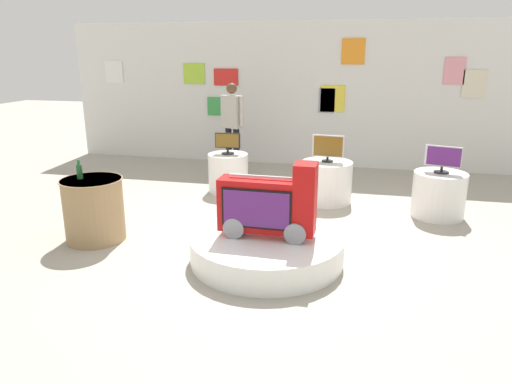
% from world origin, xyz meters
% --- Properties ---
extents(ground_plane, '(30.00, 30.00, 0.00)m').
position_xyz_m(ground_plane, '(0.00, 0.00, 0.00)').
color(ground_plane, '#A8A091').
extents(back_wall_display, '(10.21, 0.13, 2.89)m').
position_xyz_m(back_wall_display, '(-0.00, 4.42, 1.45)').
color(back_wall_display, silver).
rests_on(back_wall_display, ground).
extents(main_display_pedestal, '(1.73, 1.73, 0.30)m').
position_xyz_m(main_display_pedestal, '(0.15, -0.46, 0.15)').
color(main_display_pedestal, white).
rests_on(main_display_pedestal, ground).
extents(novelty_firetruck_tv, '(1.08, 0.37, 0.87)m').
position_xyz_m(novelty_firetruck_tv, '(0.17, -0.46, 0.65)').
color(novelty_firetruck_tv, gray).
rests_on(novelty_firetruck_tv, main_display_pedestal).
extents(display_pedestal_left_rear, '(0.74, 0.74, 0.65)m').
position_xyz_m(display_pedestal_left_rear, '(2.25, 1.58, 0.32)').
color(display_pedestal_left_rear, white).
rests_on(display_pedestal_left_rear, ground).
extents(tv_on_left_rear, '(0.48, 0.21, 0.38)m').
position_xyz_m(tv_on_left_rear, '(2.25, 1.57, 0.86)').
color(tv_on_left_rear, black).
rests_on(tv_on_left_rear, display_pedestal_left_rear).
extents(display_pedestal_center_rear, '(0.67, 0.67, 0.65)m').
position_xyz_m(display_pedestal_center_rear, '(-1.05, 2.14, 0.32)').
color(display_pedestal_center_rear, white).
rests_on(display_pedestal_center_rear, ground).
extents(tv_on_center_rear, '(0.42, 0.22, 0.35)m').
position_xyz_m(tv_on_center_rear, '(-1.05, 2.13, 0.84)').
color(tv_on_center_rear, black).
rests_on(tv_on_center_rear, display_pedestal_center_rear).
extents(display_pedestal_right_rear, '(0.79, 0.79, 0.65)m').
position_xyz_m(display_pedestal_right_rear, '(0.62, 1.92, 0.32)').
color(display_pedestal_right_rear, white).
rests_on(display_pedestal_right_rear, ground).
extents(tv_on_right_rear, '(0.49, 0.18, 0.42)m').
position_xyz_m(tv_on_right_rear, '(0.62, 1.92, 0.88)').
color(tv_on_right_rear, black).
rests_on(tv_on_right_rear, display_pedestal_right_rear).
extents(side_table_round, '(0.76, 0.76, 0.79)m').
position_xyz_m(side_table_round, '(-2.09, -0.31, 0.41)').
color(side_table_round, '#9E7F56').
rests_on(side_table_round, ground).
extents(bottle_on_side_table, '(0.07, 0.07, 0.23)m').
position_xyz_m(bottle_on_side_table, '(-2.23, -0.31, 0.89)').
color(bottle_on_side_table, '#195926').
rests_on(bottle_on_side_table, side_table_round).
extents(shopper_browsing_near_truck, '(0.51, 0.35, 1.73)m').
position_xyz_m(shopper_browsing_near_truck, '(-1.30, 3.35, 1.02)').
color(shopper_browsing_near_truck, black).
rests_on(shopper_browsing_near_truck, ground).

